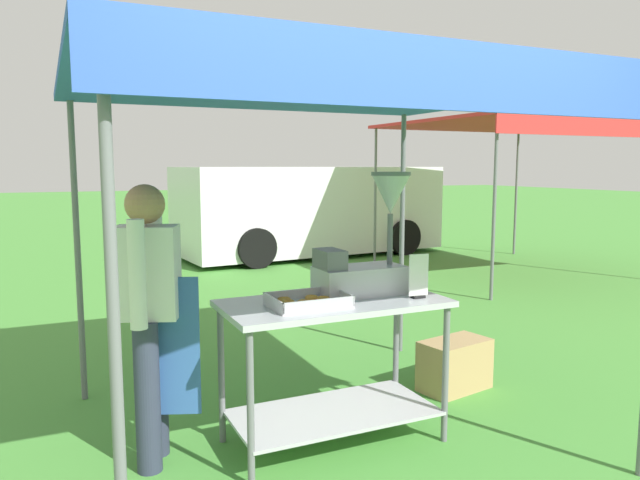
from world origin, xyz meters
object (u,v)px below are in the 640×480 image
donut_cart (334,343)px  vendor (150,310)px  stall_canopy (327,94)px  supply_crate (455,365)px  donut_tray (307,303)px  neighbour_tent (513,127)px  van_white (309,209)px  donut_fryer (368,250)px  menu_sign (418,279)px

donut_cart → vendor: size_ratio=0.84×
stall_canopy → supply_crate: bearing=13.4°
donut_tray → supply_crate: 1.67m
stall_canopy → donut_cart: (0.00, -0.10, -1.50)m
supply_crate → neighbour_tent: 5.81m
stall_canopy → van_white: size_ratio=0.57×
donut_fryer → neighbour_tent: neighbour_tent is taller
donut_cart → menu_sign: 0.65m
stall_canopy → van_white: 7.94m
menu_sign → donut_fryer: bearing=132.1°
vendor → neighbour_tent: 7.47m
menu_sign → neighbour_tent: size_ratio=0.08×
supply_crate → neighbour_tent: bearing=43.7°
vendor → donut_tray: bearing=-17.7°
supply_crate → donut_tray: bearing=-162.2°
donut_tray → neighbour_tent: bearing=38.2°
menu_sign → vendor: vendor is taller
donut_tray → vendor: (-0.85, 0.27, -0.02)m
donut_fryer → van_white: bearing=69.0°
menu_sign → donut_cart: bearing=162.9°
stall_canopy → vendor: 1.63m
donut_tray → menu_sign: bearing=-6.7°
menu_sign → supply_crate: (0.72, 0.55, -0.82)m
stall_canopy → donut_fryer: stall_canopy is taller
stall_canopy → neighbour_tent: size_ratio=0.88×
menu_sign → neighbour_tent: 6.44m
supply_crate → neighbour_tent: (3.91, 3.74, 2.12)m
donut_fryer → donut_tray: bearing=-161.9°
donut_cart → supply_crate: size_ratio=2.31×
donut_fryer → van_white: 7.75m
donut_tray → menu_sign: size_ratio=1.63×
donut_cart → supply_crate: bearing=17.7°
donut_cart → neighbour_tent: size_ratio=0.41×
vendor → donut_fryer: bearing=-4.7°
supply_crate → van_white: 7.20m
menu_sign → van_white: 7.90m
vendor → menu_sign: bearing=-12.8°
stall_canopy → menu_sign: 1.26m
donut_fryer → vendor: (-1.34, 0.11, -0.28)m
supply_crate → van_white: (1.84, 6.93, 0.68)m
van_white → neighbour_tent: 4.07m
stall_canopy → van_white: bearing=67.0°
stall_canopy → donut_cart: stall_canopy is taller
donut_cart → menu_sign: (0.51, -0.16, 0.38)m
donut_cart → donut_fryer: (0.28, 0.09, 0.55)m
van_white → menu_sign: bearing=-108.9°
donut_fryer → supply_crate: 1.40m
neighbour_tent → van_white: bearing=123.0°
van_white → supply_crate: bearing=-104.8°
donut_fryer → supply_crate: size_ratio=1.31×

